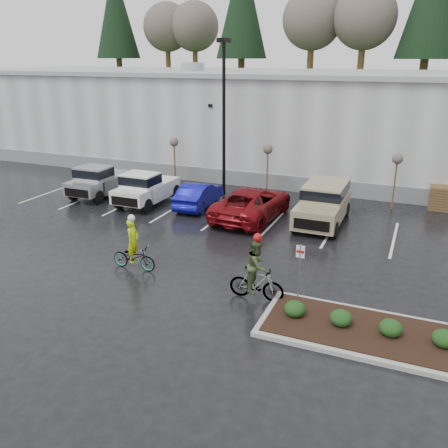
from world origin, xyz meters
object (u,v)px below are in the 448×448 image
at_px(sapling_west, 174,145).
at_px(sapling_east, 397,162).
at_px(lamppost, 224,102).
at_px(sapling_mid, 268,152).
at_px(car_red, 252,203).
at_px(pallet_stack_a, 440,198).
at_px(cyclist_hivis, 134,252).
at_px(pickup_white, 149,186).
at_px(pickup_silver, 103,179).
at_px(car_blue, 199,195).
at_px(suv_tan, 323,205).
at_px(cyclist_olive, 257,276).
at_px(fire_lane_sign, 300,266).

height_order(sapling_west, sapling_east, same).
relative_size(lamppost, sapling_mid, 2.88).
height_order(sapling_east, car_red, sapling_east).
bearing_deg(pallet_stack_a, sapling_east, -158.20).
bearing_deg(pallet_stack_a, cyclist_hivis, -130.41).
distance_m(lamppost, pickup_white, 6.67).
distance_m(pickup_silver, car_blue, 6.65).
xyz_separation_m(car_blue, suv_tan, (7.19, -0.21, 0.31)).
height_order(sapling_west, car_blue, sapling_west).
xyz_separation_m(sapling_west, sapling_east, (14.00, 0.00, 0.00)).
bearing_deg(cyclist_hivis, pallet_stack_a, -41.24).
relative_size(suv_tan, cyclist_olive, 2.03).
distance_m(sapling_east, cyclist_olive, 13.74).
relative_size(sapling_west, car_blue, 0.74).
relative_size(pallet_stack_a, car_blue, 0.31).
distance_m(pallet_stack_a, cyclist_olive, 15.40).
bearing_deg(sapling_east, sapling_west, 180.00).
xyz_separation_m(sapling_east, car_red, (-6.83, -4.62, -1.89)).
bearing_deg(sapling_mid, sapling_west, 180.00).
relative_size(car_blue, car_red, 0.72).
bearing_deg(lamppost, cyclist_olive, -62.31).
xyz_separation_m(fire_lane_sign, cyclist_olive, (-1.44, -0.32, -0.50)).
distance_m(sapling_mid, fire_lane_sign, 13.92).
bearing_deg(car_red, sapling_west, -29.46).
xyz_separation_m(fire_lane_sign, suv_tan, (-0.97, 8.72, -0.38)).
height_order(sapling_west, pickup_silver, sapling_west).
relative_size(car_red, cyclist_hivis, 2.59).
distance_m(car_red, cyclist_hivis, 8.31).
xyz_separation_m(sapling_west, pallet_stack_a, (16.50, 1.00, -2.05)).
height_order(pallet_stack_a, cyclist_hivis, cyclist_hivis).
distance_m(sapling_east, fire_lane_sign, 13.06).
bearing_deg(car_red, lamppost, -45.47).
distance_m(lamppost, cyclist_olive, 14.50).
height_order(pallet_stack_a, pickup_white, pickup_white).
bearing_deg(pickup_white, cyclist_olive, -42.19).
distance_m(pickup_white, cyclist_hivis, 9.46).
distance_m(lamppost, pallet_stack_a, 13.61).
bearing_deg(sapling_east, sapling_mid, 180.00).
bearing_deg(car_blue, cyclist_olive, 122.23).
relative_size(lamppost, pallet_stack_a, 6.83).
height_order(pickup_silver, car_red, pickup_silver).
bearing_deg(lamppost, cyclist_hivis, -85.53).
bearing_deg(pickup_silver, sapling_east, 12.77).
bearing_deg(lamppost, car_blue, -97.19).
bearing_deg(sapling_east, car_red, -145.96).
xyz_separation_m(lamppost, pickup_white, (-3.45, -3.23, -4.71)).
xyz_separation_m(lamppost, fire_lane_sign, (7.80, -11.80, -4.28)).
height_order(sapling_mid, car_blue, sapling_mid).
distance_m(sapling_west, cyclist_olive, 16.82).
bearing_deg(sapling_mid, pickup_silver, -157.93).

